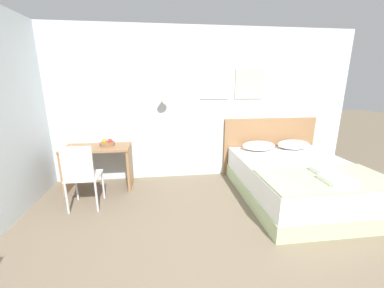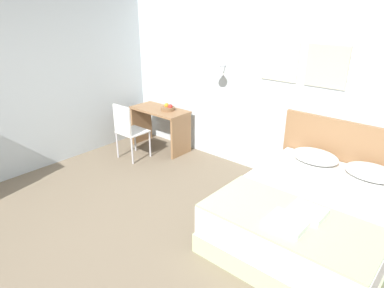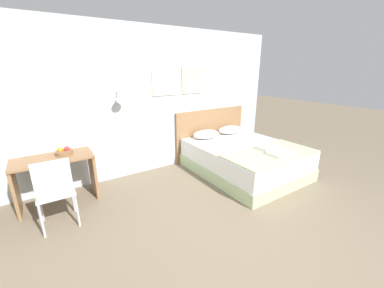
{
  "view_description": "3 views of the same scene",
  "coord_description": "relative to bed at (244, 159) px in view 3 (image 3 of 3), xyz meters",
  "views": [
    {
      "loc": [
        -0.59,
        -1.36,
        1.74
      ],
      "look_at": [
        -0.15,
        2.09,
        0.82
      ],
      "focal_mm": 22.0,
      "sensor_mm": 36.0,
      "label": 1
    },
    {
      "loc": [
        2.51,
        -1.48,
        2.42
      ],
      "look_at": [
        -0.27,
        1.72,
        0.67
      ],
      "focal_mm": 32.0,
      "sensor_mm": 36.0,
      "label": 2
    },
    {
      "loc": [
        -1.7,
        -1.23,
        1.94
      ],
      "look_at": [
        0.13,
        1.56,
        0.85
      ],
      "focal_mm": 22.0,
      "sensor_mm": 36.0,
      "label": 3
    }
  ],
  "objects": [
    {
      "name": "throw_blanket",
      "position": [
        -0.0,
        -0.59,
        0.29
      ],
      "size": [
        1.61,
        0.82,
        0.02
      ],
      "color": "#B2C693",
      "rests_on": "bed"
    },
    {
      "name": "pillow_right",
      "position": [
        0.33,
        0.77,
        0.36
      ],
      "size": [
        0.59,
        0.41,
        0.16
      ],
      "color": "white",
      "rests_on": "bed"
    },
    {
      "name": "folded_towel_near_foot",
      "position": [
        0.1,
        -0.45,
        0.33
      ],
      "size": [
        0.32,
        0.27,
        0.06
      ],
      "color": "white",
      "rests_on": "throw_blanket"
    },
    {
      "name": "desk_chair",
      "position": [
        -3.14,
        0.04,
        0.28
      ],
      "size": [
        0.42,
        0.42,
        0.94
      ],
      "color": "white",
      "rests_on": "ground_plane"
    },
    {
      "name": "pillow_left",
      "position": [
        -0.33,
        0.77,
        0.36
      ],
      "size": [
        0.59,
        0.41,
        0.16
      ],
      "color": "white",
      "rests_on": "bed"
    },
    {
      "name": "wall_back",
      "position": [
        -1.44,
        1.11,
        1.06
      ],
      "size": [
        5.79,
        0.31,
        2.65
      ],
      "color": "silver",
      "rests_on": "ground_plane"
    },
    {
      "name": "folded_towel_mid_bed",
      "position": [
        0.03,
        -0.74,
        0.33
      ],
      "size": [
        0.34,
        0.29,
        0.06
      ],
      "color": "white",
      "rests_on": "throw_blanket"
    },
    {
      "name": "fruit_bowl",
      "position": [
        -2.94,
        0.77,
        0.49
      ],
      "size": [
        0.24,
        0.24,
        0.11
      ],
      "color": "brown",
      "rests_on": "desk"
    },
    {
      "name": "headboard",
      "position": [
        -0.0,
        1.05,
        0.26
      ],
      "size": [
        1.78,
        0.06,
        1.08
      ],
      "color": "#8E6642",
      "rests_on": "ground_plane"
    },
    {
      "name": "bed",
      "position": [
        0.0,
        0.0,
        0.0
      ],
      "size": [
        1.66,
        2.05,
        0.55
      ],
      "color": "#B2C693",
      "rests_on": "ground_plane"
    },
    {
      "name": "desk",
      "position": [
        -3.09,
        0.72,
        0.22
      ],
      "size": [
        1.04,
        0.51,
        0.73
      ],
      "color": "#8E6642",
      "rests_on": "ground_plane"
    },
    {
      "name": "ground_plane",
      "position": [
        -1.44,
        -1.74,
        -0.27
      ],
      "size": [
        24.0,
        24.0,
        0.0
      ],
      "primitive_type": "plane",
      "color": "#756651"
    }
  ]
}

